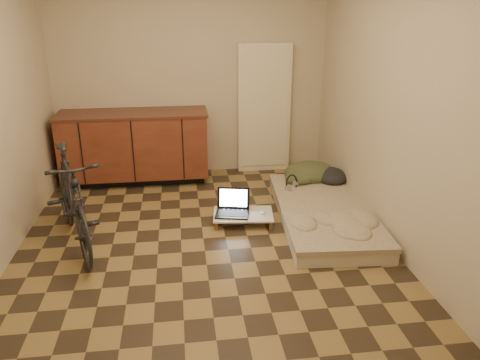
{
  "coord_description": "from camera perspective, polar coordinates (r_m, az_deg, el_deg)",
  "views": [
    {
      "loc": [
        -0.19,
        -4.11,
        2.19
      ],
      "look_at": [
        0.38,
        0.13,
        0.55
      ],
      "focal_mm": 35.0,
      "sensor_mm": 36.0,
      "label": 1
    }
  ],
  "objects": [
    {
      "name": "room_shell",
      "position": [
        4.21,
        -4.99,
        8.69
      ],
      "size": [
        3.5,
        4.0,
        2.6
      ],
      "color": "olive",
      "rests_on": "ground"
    },
    {
      "name": "cabinets",
      "position": [
        6.09,
        -12.66,
        4.01
      ],
      "size": [
        1.84,
        0.62,
        0.91
      ],
      "color": "black",
      "rests_on": "ground"
    },
    {
      "name": "appliance_panel",
      "position": [
        6.3,
        2.95,
        8.65
      ],
      "size": [
        0.7,
        0.1,
        1.7
      ],
      "primitive_type": "cube",
      "color": "beige",
      "rests_on": "ground"
    },
    {
      "name": "bicycle",
      "position": [
        4.59,
        -19.83,
        -1.68
      ],
      "size": [
        0.99,
        1.67,
        1.04
      ],
      "primitive_type": "imported",
      "rotation": [
        0.0,
        0.0,
        0.35
      ],
      "color": "black",
      "rests_on": "ground"
    },
    {
      "name": "futon",
      "position": [
        5.08,
        10.14,
        -3.9
      ],
      "size": [
        1.07,
        2.01,
        0.17
      ],
      "rotation": [
        0.0,
        0.0,
        -0.07
      ],
      "color": "beige",
      "rests_on": "ground"
    },
    {
      "name": "clothing_pile",
      "position": [
        5.76,
        9.21,
        1.54
      ],
      "size": [
        0.71,
        0.6,
        0.27
      ],
      "primitive_type": null,
      "rotation": [
        0.0,
        0.0,
        -0.07
      ],
      "color": "#384025",
      "rests_on": "futon"
    },
    {
      "name": "headphones",
      "position": [
        5.41,
        6.33,
        -0.28
      ],
      "size": [
        0.3,
        0.3,
        0.15
      ],
      "primitive_type": null,
      "rotation": [
        0.0,
        0.0,
        0.65
      ],
      "color": "black",
      "rests_on": "futon"
    },
    {
      "name": "lap_desk",
      "position": [
        4.93,
        0.39,
        -4.23
      ],
      "size": [
        0.66,
        0.47,
        0.1
      ],
      "rotation": [
        0.0,
        0.0,
        -0.12
      ],
      "color": "brown",
      "rests_on": "ground"
    },
    {
      "name": "laptop",
      "position": [
        4.93,
        -0.9,
        -3.45
      ],
      "size": [
        0.4,
        0.37,
        0.24
      ],
      "rotation": [
        0.0,
        0.0,
        -0.21
      ],
      "color": "black",
      "rests_on": "lap_desk"
    },
    {
      "name": "mouse",
      "position": [
        4.92,
        2.77,
        -3.97
      ],
      "size": [
        0.06,
        0.09,
        0.03
      ],
      "primitive_type": "ellipsoid",
      "rotation": [
        0.0,
        0.0,
        0.12
      ],
      "color": "white",
      "rests_on": "lap_desk"
    }
  ]
}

